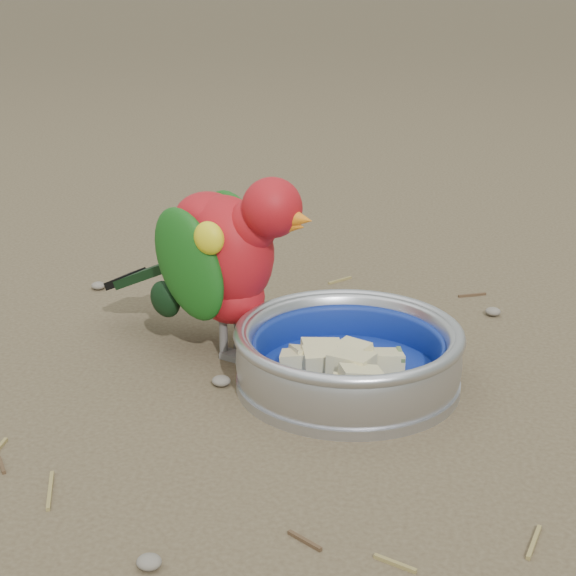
# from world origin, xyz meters

# --- Properties ---
(ground) EXTENTS (60.00, 60.00, 0.00)m
(ground) POSITION_xyz_m (0.00, 0.00, 0.00)
(ground) COLOR brown
(food_bowl) EXTENTS (0.22, 0.22, 0.02)m
(food_bowl) POSITION_xyz_m (0.08, 0.09, 0.01)
(food_bowl) COLOR #B2B2BA
(food_bowl) RESTS_ON ground
(bowl_wall) EXTENTS (0.22, 0.22, 0.04)m
(bowl_wall) POSITION_xyz_m (0.08, 0.09, 0.04)
(bowl_wall) COLOR #B2B2BA
(bowl_wall) RESTS_ON food_bowl
(fruit_wedges) EXTENTS (0.13, 0.13, 0.03)m
(fruit_wedges) POSITION_xyz_m (0.08, 0.09, 0.03)
(fruit_wedges) COLOR beige
(fruit_wedges) RESTS_ON food_bowl
(lory_parrot) EXTENTS (0.26, 0.20, 0.19)m
(lory_parrot) POSITION_xyz_m (-0.06, 0.15, 0.09)
(lory_parrot) COLOR #A81118
(lory_parrot) RESTS_ON ground
(ground_debris) EXTENTS (0.90, 0.80, 0.01)m
(ground_debris) POSITION_xyz_m (0.04, 0.08, 0.00)
(ground_debris) COLOR olive
(ground_debris) RESTS_ON ground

